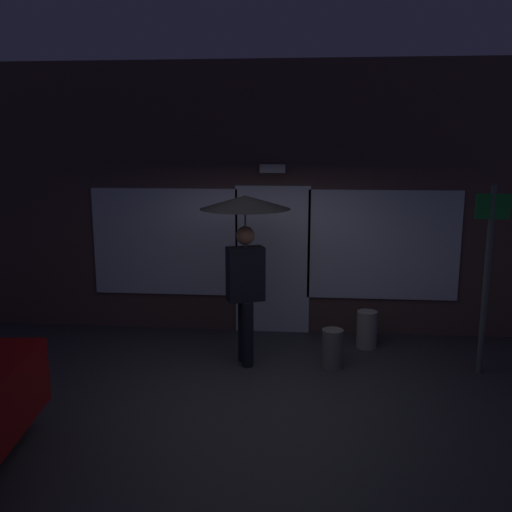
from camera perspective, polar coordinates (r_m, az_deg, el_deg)
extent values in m
plane|color=#38353A|center=(6.65, 0.51, -13.70)|extent=(18.00, 18.00, 0.00)
cube|color=brown|center=(8.40, 1.78, 5.69)|extent=(9.62, 0.30, 3.96)
cube|color=white|center=(8.37, 1.68, -0.43)|extent=(1.10, 0.04, 2.20)
cube|color=white|center=(8.57, -9.14, 1.40)|extent=(2.18, 0.04, 1.60)
cube|color=white|center=(8.39, 12.71, 1.05)|extent=(2.18, 0.04, 1.60)
cube|color=white|center=(8.12, 1.70, 8.81)|extent=(0.36, 0.16, 0.12)
cylinder|color=black|center=(7.42, -1.25, -7.42)|extent=(0.15, 0.15, 0.85)
cylinder|color=black|center=(7.24, -0.85, -7.91)|extent=(0.15, 0.15, 0.85)
cube|color=black|center=(7.12, -1.08, -1.82)|extent=(0.52, 0.39, 0.69)
cube|color=silver|center=(7.23, -0.61, -1.60)|extent=(0.14, 0.07, 0.55)
cube|color=#721966|center=(7.24, -0.61, -1.76)|extent=(0.06, 0.04, 0.44)
sphere|color=tan|center=(7.02, -1.09, 2.08)|extent=(0.23, 0.23, 0.23)
cylinder|color=slate|center=(7.02, -1.09, 2.25)|extent=(0.02, 0.02, 0.95)
cone|color=black|center=(6.96, -1.10, 5.45)|extent=(1.12, 1.12, 0.17)
cylinder|color=#595B60|center=(7.38, 22.19, -2.41)|extent=(0.07, 0.07, 2.33)
cube|color=#198C33|center=(7.21, 22.79, 4.63)|extent=(0.40, 0.02, 0.30)
cylinder|color=#9E998E|center=(8.08, 11.10, -7.27)|extent=(0.28, 0.28, 0.52)
cylinder|color=slate|center=(7.32, 7.71, -9.24)|extent=(0.27, 0.27, 0.50)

